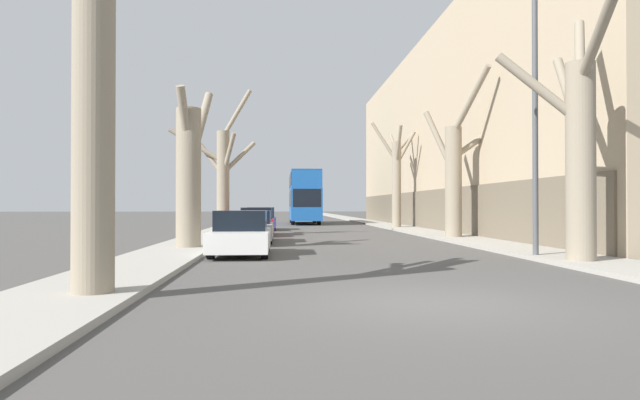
{
  "coord_description": "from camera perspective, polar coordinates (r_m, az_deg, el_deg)",
  "views": [
    {
      "loc": [
        -2.31,
        -8.61,
        1.5
      ],
      "look_at": [
        0.71,
        34.83,
        1.97
      ],
      "focal_mm": 32.0,
      "sensor_mm": 36.0,
      "label": 1
    }
  ],
  "objects": [
    {
      "name": "ground_plane",
      "position": [
        9.04,
        11.04,
        -10.14
      ],
      "size": [
        300.0,
        300.0,
        0.0
      ],
      "primitive_type": "plane",
      "color": "#4C4947"
    },
    {
      "name": "sidewalk_left",
      "position": [
        58.72,
        -7.28,
        -2.01
      ],
      "size": [
        2.24,
        120.0,
        0.12
      ],
      "primitive_type": "cube",
      "color": "#A39E93",
      "rests_on": "ground"
    },
    {
      "name": "sidewalk_right",
      "position": [
        59.17,
        3.8,
        -2.01
      ],
      "size": [
        2.24,
        120.0,
        0.12
      ],
      "primitive_type": "cube",
      "color": "#A39E93",
      "rests_on": "ground"
    },
    {
      "name": "building_facade_right",
      "position": [
        40.13,
        16.74,
        6.11
      ],
      "size": [
        10.08,
        45.76,
        12.38
      ],
      "color": "tan",
      "rests_on": "ground"
    },
    {
      "name": "street_tree_left_0",
      "position": [
        10.16,
        -21.78,
        11.3
      ],
      "size": [
        1.91,
        2.61,
        8.02
      ],
      "color": "gray",
      "rests_on": "ground"
    },
    {
      "name": "street_tree_left_1",
      "position": [
        19.9,
        -12.95,
        2.89
      ],
      "size": [
        1.05,
        2.98,
        5.71
      ],
      "color": "gray",
      "rests_on": "ground"
    },
    {
      "name": "street_tree_left_2",
      "position": [
        29.44,
        -9.69,
        2.54
      ],
      "size": [
        4.36,
        2.58,
        7.54
      ],
      "color": "gray",
      "rests_on": "ground"
    },
    {
      "name": "street_tree_right_0",
      "position": [
        16.0,
        24.43,
        5.02
      ],
      "size": [
        2.8,
        3.85,
        6.64
      ],
      "color": "gray",
      "rests_on": "ground"
    },
    {
      "name": "street_tree_right_1",
      "position": [
        26.45,
        13.38,
        2.73
      ],
      "size": [
        3.9,
        3.77,
        7.38
      ],
      "color": "gray",
      "rests_on": "ground"
    },
    {
      "name": "street_tree_right_2",
      "position": [
        38.13,
        7.69,
        2.41
      ],
      "size": [
        3.51,
        4.28,
        7.11
      ],
      "color": "gray",
      "rests_on": "ground"
    },
    {
      "name": "double_decker_bus",
      "position": [
        48.61,
        -1.58,
        0.54
      ],
      "size": [
        2.44,
        10.27,
        4.37
      ],
      "color": "#19519E",
      "rests_on": "ground"
    },
    {
      "name": "parked_car_0",
      "position": [
        17.59,
        -7.91,
        -3.4
      ],
      "size": [
        1.73,
        4.05,
        1.36
      ],
      "color": "silver",
      "rests_on": "ground"
    },
    {
      "name": "parked_car_1",
      "position": [
        23.74,
        -6.89,
        -2.71
      ],
      "size": [
        1.78,
        4.38,
        1.31
      ],
      "color": "#9EA3AD",
      "rests_on": "ground"
    },
    {
      "name": "parked_car_2",
      "position": [
        29.29,
        -6.33,
        -2.22
      ],
      "size": [
        1.74,
        4.27,
        1.42
      ],
      "color": "maroon",
      "rests_on": "ground"
    },
    {
      "name": "parked_car_3",
      "position": [
        36.0,
        -5.89,
        -1.93
      ],
      "size": [
        1.82,
        4.3,
        1.43
      ],
      "color": "navy",
      "rests_on": "ground"
    },
    {
      "name": "lamp_post",
      "position": [
        17.45,
        20.41,
        8.99
      ],
      "size": [
        1.4,
        0.2,
        7.87
      ],
      "color": "#4C4F54",
      "rests_on": "ground"
    }
  ]
}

